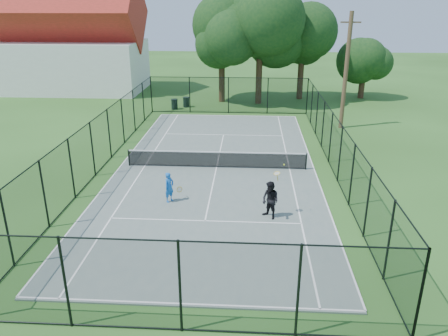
# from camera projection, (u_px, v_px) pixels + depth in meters

# --- Properties ---
(ground) EXTENTS (120.00, 120.00, 0.00)m
(ground) POSITION_uv_depth(u_px,v_px,m) (217.00, 168.00, 24.70)
(ground) COLOR #284C1A
(tennis_court) EXTENTS (11.00, 24.00, 0.06)m
(tennis_court) POSITION_uv_depth(u_px,v_px,m) (217.00, 168.00, 24.69)
(tennis_court) COLOR slate
(tennis_court) RESTS_ON ground
(tennis_net) EXTENTS (10.08, 0.08, 0.95)m
(tennis_net) POSITION_uv_depth(u_px,v_px,m) (216.00, 159.00, 24.49)
(tennis_net) COLOR black
(tennis_net) RESTS_ON tennis_court
(fence) EXTENTS (13.10, 26.10, 3.00)m
(fence) POSITION_uv_depth(u_px,v_px,m) (216.00, 143.00, 24.16)
(fence) COLOR black
(fence) RESTS_ON ground
(tree_near_left) EXTENTS (6.46, 6.46, 8.43)m
(tree_near_left) POSITION_uv_depth(u_px,v_px,m) (222.00, 44.00, 39.12)
(tree_near_left) COLOR #332114
(tree_near_left) RESTS_ON ground
(tree_near_mid) EXTENTS (7.18, 7.18, 9.40)m
(tree_near_mid) POSITION_uv_depth(u_px,v_px,m) (260.00, 38.00, 38.17)
(tree_near_mid) COLOR #332114
(tree_near_mid) RESTS_ON ground
(tree_near_right) EXTENTS (5.77, 5.77, 7.96)m
(tree_near_right) POSITION_uv_depth(u_px,v_px,m) (302.00, 45.00, 40.33)
(tree_near_right) COLOR #332114
(tree_near_right) RESTS_ON ground
(tree_far_right) EXTENTS (4.68, 4.68, 6.19)m
(tree_far_right) POSITION_uv_depth(u_px,v_px,m) (365.00, 58.00, 41.10)
(tree_far_right) COLOR #332114
(tree_far_right) RESTS_ON ground
(building) EXTENTS (15.30, 8.15, 11.87)m
(building) POSITION_uv_depth(u_px,v_px,m) (67.00, 42.00, 44.38)
(building) COLOR silver
(building) RESTS_ON ground
(trash_bin_left) EXTENTS (0.58, 0.58, 0.90)m
(trash_bin_left) POSITION_uv_depth(u_px,v_px,m) (174.00, 104.00, 37.90)
(trash_bin_left) COLOR black
(trash_bin_left) RESTS_ON ground
(trash_bin_right) EXTENTS (0.58, 0.58, 0.88)m
(trash_bin_right) POSITION_uv_depth(u_px,v_px,m) (186.00, 102.00, 38.71)
(trash_bin_right) COLOR black
(trash_bin_right) RESTS_ON ground
(utility_pole) EXTENTS (1.40, 0.30, 8.23)m
(utility_pole) POSITION_uv_depth(u_px,v_px,m) (346.00, 71.00, 31.08)
(utility_pole) COLOR #4C3823
(utility_pole) RESTS_ON ground
(player_blue) EXTENTS (0.87, 0.62, 1.43)m
(player_blue) POSITION_uv_depth(u_px,v_px,m) (169.00, 187.00, 20.30)
(player_blue) COLOR blue
(player_blue) RESTS_ON tennis_court
(player_black) EXTENTS (1.08, 1.02, 2.39)m
(player_black) POSITION_uv_depth(u_px,v_px,m) (270.00, 200.00, 18.69)
(player_black) COLOR black
(player_black) RESTS_ON tennis_court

